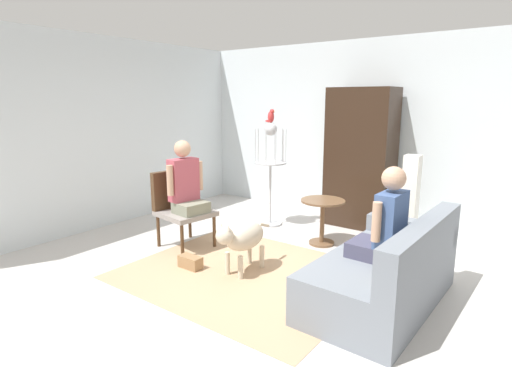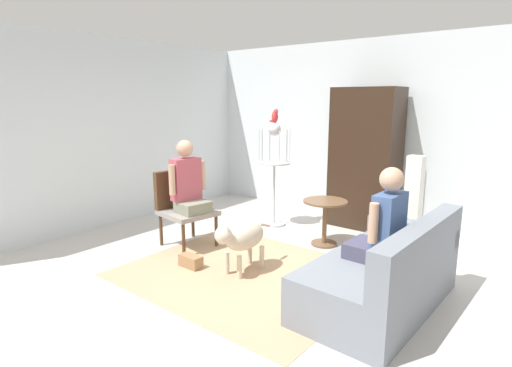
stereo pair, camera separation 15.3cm
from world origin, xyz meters
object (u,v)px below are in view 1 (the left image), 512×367
object	(u,v)px
person_on_couch	(385,223)
handbag	(190,262)
parrot	(271,116)
round_end_table	(322,215)
bird_cage_stand	(270,165)
dog	(243,237)
column_lamp	(409,205)
person_on_armchair	(185,183)
potted_plant	(400,214)
armoire_cabinet	(360,158)
armchair	(179,203)
couch	(387,274)

from	to	relation	value
person_on_couch	handbag	size ratio (longest dim) A/B	3.13
parrot	person_on_couch	bearing A→B (deg)	-32.53
round_end_table	bird_cage_stand	bearing A→B (deg)	163.60
parrot	bird_cage_stand	bearing A→B (deg)	180.00
dog	column_lamp	distance (m)	2.13
dog	parrot	world-z (taller)	parrot
person_on_armchair	parrot	size ratio (longest dim) A/B	4.55
person_on_couch	dog	world-z (taller)	person_on_couch
potted_plant	armoire_cabinet	bearing A→B (deg)	144.01
person_on_armchair	parrot	bearing A→B (deg)	77.83
dog	parrot	size ratio (longest dim) A/B	4.34
armchair	column_lamp	xyz separation A→B (m)	(2.49, 1.49, 0.04)
couch	armoire_cabinet	bearing A→B (deg)	118.65
person_on_couch	dog	size ratio (longest dim) A/B	1.00
handbag	person_on_armchair	bearing A→B (deg)	138.43
couch	round_end_table	bearing A→B (deg)	138.37
couch	armoire_cabinet	distance (m)	2.61
armchair	round_end_table	bearing A→B (deg)	36.61
armchair	bird_cage_stand	size ratio (longest dim) A/B	0.63
armchair	parrot	size ratio (longest dim) A/B	4.89
parrot	potted_plant	bearing A→B (deg)	6.40
column_lamp	person_on_couch	bearing A→B (deg)	-82.10
round_end_table	handbag	size ratio (longest dim) A/B	2.17
person_on_couch	dog	distance (m)	1.54
potted_plant	handbag	size ratio (longest dim) A/B	2.76
couch	column_lamp	size ratio (longest dim) A/B	1.46
person_on_couch	person_on_armchair	distance (m)	2.55
round_end_table	handbag	bearing A→B (deg)	-117.28
couch	parrot	bearing A→B (deg)	148.29
couch	column_lamp	distance (m)	1.52
potted_plant	person_on_armchair	bearing A→B (deg)	-142.90
person_on_couch	column_lamp	bearing A→B (deg)	97.90
armchair	round_end_table	distance (m)	1.88
column_lamp	armoire_cabinet	xyz separation A→B (m)	(-0.96, 0.73, 0.42)
armchair	round_end_table	world-z (taller)	armchair
dog	person_on_couch	bearing A→B (deg)	8.11
couch	potted_plant	xyz separation A→B (m)	(-0.40, 1.62, 0.14)
bird_cage_stand	armoire_cabinet	world-z (taller)	armoire_cabinet
armoire_cabinet	handbag	distance (m)	2.99
potted_plant	armoire_cabinet	world-z (taller)	armoire_cabinet
dog	armchair	bearing A→B (deg)	169.95
armchair	handbag	bearing A→B (deg)	-35.85
bird_cage_stand	parrot	bearing A→B (deg)	-0.00
column_lamp	handbag	xyz separation A→B (m)	(-1.82, -1.97, -0.54)
round_end_table	armoire_cabinet	xyz separation A→B (m)	(0.04, 1.10, 0.62)
person_on_couch	bird_cage_stand	size ratio (longest dim) A/B	0.56
parrot	handbag	distance (m)	2.48
armchair	handbag	size ratio (longest dim) A/B	3.53
parrot	potted_plant	distance (m)	2.24
dog	armoire_cabinet	bearing A→B (deg)	82.60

